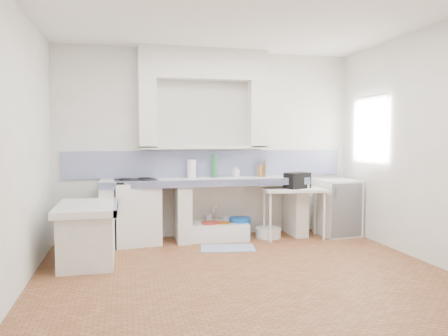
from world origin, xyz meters
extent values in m
plane|color=brown|center=(0.00, 0.00, 0.00)|extent=(4.50, 4.50, 0.00)
plane|color=white|center=(0.00, 0.00, 2.80)|extent=(4.50, 4.50, 0.00)
plane|color=white|center=(0.00, 2.00, 1.40)|extent=(4.50, 0.00, 4.50)
plane|color=white|center=(0.00, -2.00, 1.40)|extent=(4.50, 0.00, 4.50)
plane|color=white|center=(-2.25, 0.00, 1.40)|extent=(0.00, 4.50, 4.50)
plane|color=white|center=(2.25, 0.00, 1.40)|extent=(0.00, 4.50, 4.50)
cube|color=white|center=(-0.10, 1.88, 2.58)|extent=(1.90, 0.25, 0.45)
cube|color=#371F11|center=(2.42, 1.20, 1.60)|extent=(0.35, 0.86, 1.06)
cube|color=white|center=(2.28, 1.20, 1.98)|extent=(0.01, 0.84, 0.24)
cube|color=white|center=(-0.10, 1.70, 0.86)|extent=(3.00, 0.60, 0.08)
cube|color=navy|center=(-0.10, 1.42, 0.86)|extent=(3.00, 0.04, 0.10)
cube|color=white|center=(-1.50, 1.70, 0.41)|extent=(0.20, 0.55, 0.82)
cube|color=white|center=(-0.45, 1.70, 0.41)|extent=(0.20, 0.55, 0.82)
cube|color=white|center=(1.30, 1.70, 0.41)|extent=(0.20, 0.55, 0.82)
cube|color=white|center=(-1.70, 0.90, 0.66)|extent=(0.70, 1.10, 0.08)
cube|color=white|center=(-1.70, 0.90, 0.31)|extent=(0.60, 1.00, 0.62)
cube|color=navy|center=(-1.37, 0.90, 0.66)|extent=(0.04, 1.10, 0.10)
cube|color=navy|center=(0.00, 1.99, 1.10)|extent=(4.27, 0.03, 0.40)
cube|color=white|center=(-1.10, 1.71, 0.44)|extent=(0.67, 0.66, 0.87)
cube|color=white|center=(0.05, 1.68, 0.11)|extent=(0.96, 0.58, 0.22)
cube|color=white|center=(1.17, 1.47, 0.37)|extent=(0.94, 0.59, 0.04)
cube|color=white|center=(1.92, 1.53, 0.43)|extent=(0.61, 0.61, 0.85)
cylinder|color=#AB291B|center=(-0.05, 1.63, 0.13)|extent=(0.34, 0.34, 0.27)
cylinder|color=#D16200|center=(0.14, 1.63, 0.12)|extent=(0.29, 0.29, 0.25)
cylinder|color=#0E4CAA|center=(0.40, 1.67, 0.15)|extent=(0.41, 0.41, 0.31)
cylinder|color=white|center=(0.82, 1.60, 0.07)|extent=(0.48, 0.48, 0.15)
cylinder|color=silver|center=(-0.03, 1.85, 0.17)|extent=(0.10, 0.10, 0.34)
cylinder|color=silver|center=(0.22, 1.84, 0.15)|extent=(0.08, 0.08, 0.30)
cube|color=black|center=(1.23, 1.48, 0.86)|extent=(0.42, 0.34, 0.23)
cylinder|color=#2B6641|center=(0.06, 1.83, 1.08)|extent=(0.09, 0.09, 0.35)
cylinder|color=#2B6641|center=(0.03, 1.85, 1.07)|extent=(0.08, 0.08, 0.34)
cube|color=brown|center=(0.77, 1.81, 0.99)|extent=(0.11, 0.10, 0.18)
cube|color=brown|center=(0.85, 1.85, 1.03)|extent=(0.07, 0.19, 0.27)
cylinder|color=white|center=(-0.30, 1.85, 1.03)|extent=(0.16, 0.16, 0.27)
imported|color=white|center=(0.39, 1.85, 0.99)|extent=(0.11, 0.11, 0.18)
cube|color=#445E99|center=(0.08, 1.12, 0.01)|extent=(0.78, 0.53, 0.01)
camera|label=1|loc=(-1.26, -4.36, 1.49)|focal=34.09mm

